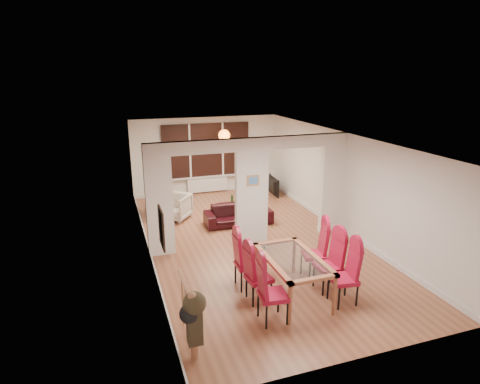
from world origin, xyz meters
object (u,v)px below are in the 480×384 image
dining_table (292,277)px  sofa (238,214)px  dining_chair_lc (247,260)px  television (270,186)px  bottle (232,199)px  armchair (175,207)px  coffee_table (233,207)px  bowl (228,204)px  dining_chair_ra (344,275)px  dining_chair_rb (328,263)px  person (158,183)px  dining_chair_la (273,290)px  dining_chair_lb (259,274)px  dining_chair_rc (314,251)px

dining_table → sofa: dining_table is taller
dining_chair_lc → television: size_ratio=1.07×
bottle → armchair: bearing=-170.7°
sofa → armchair: bearing=151.7°
coffee_table → television: bearing=33.9°
sofa → bowl: sofa is taller
dining_chair_ra → bottle: size_ratio=4.43×
dining_chair_ra → dining_chair_rb: (-0.02, 0.51, -0.00)m
sofa → television: 2.98m
dining_table → dining_chair_rb: dining_chair_rb is taller
dining_chair_lc → sofa: 3.40m
person → bowl: size_ratio=8.55×
dining_table → television: size_ratio=1.60×
sofa → dining_chair_la: bearing=-99.3°
sofa → person: person is taller
dining_chair_lc → dining_chair_rb: 1.54m
dining_chair_lc → dining_chair_ra: size_ratio=1.00×
armchair → dining_chair_lc: bearing=-42.2°
armchair → dining_table: bearing=-35.8°
dining_chair_lb → dining_chair_rb: bearing=-7.6°
dining_chair_la → coffee_table: (1.08, 5.59, -0.47)m
dining_table → dining_chair_la: bearing=-136.8°
armchair → sofa: bearing=8.1°
dining_chair_lc → coffee_table: bearing=77.6°
armchair → dining_chair_rc: bearing=-25.3°
armchair → bottle: bearing=47.5°
dining_chair_ra → sofa: (-0.55, 4.37, -0.29)m
person → dining_chair_lc: bearing=16.9°
person → bottle: bearing=88.4°
bowl → bottle: bearing=46.4°
dining_chair_lc → bottle: 4.63m
dining_chair_rc → bowl: 4.41m
person → bottle: size_ratio=7.57×
sofa → person: size_ratio=0.96×
dining_chair_la → dining_chair_ra: bearing=10.1°
dining_chair_rb → bottle: dining_chair_rb is taller
dining_chair_lb → bowl: size_ratio=4.80×
dining_chair_rc → television: 5.79m
sofa → bowl: 1.04m
dining_chair_lb → dining_chair_rc: dining_chair_rc is taller
dining_chair_lc → dining_chair_rc: size_ratio=0.99×
dining_table → dining_chair_lb: size_ratio=1.56×
dining_chair_rc → bottle: bearing=108.1°
dining_chair_lb → armchair: size_ratio=1.35×
bottle → coffee_table: bearing=-90.3°
dining_chair_la → dining_chair_ra: dining_chair_la is taller
armchair → person: (-0.37, 0.52, 0.60)m
dining_chair_lc → dining_chair_ra: bearing=-35.6°
dining_chair_lb → coffee_table: size_ratio=1.22×
dining_table → bottle: 5.11m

